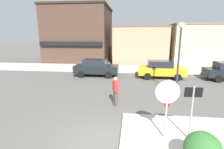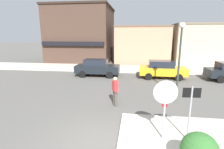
{
  "view_description": "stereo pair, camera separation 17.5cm",
  "coord_description": "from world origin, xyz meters",
  "px_view_note": "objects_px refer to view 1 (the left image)",
  "views": [
    {
      "loc": [
        0.84,
        -5.37,
        3.76
      ],
      "look_at": [
        -0.27,
        4.5,
        1.5
      ],
      "focal_mm": 28.0,
      "sensor_mm": 36.0,
      "label": 1
    },
    {
      "loc": [
        1.01,
        -5.34,
        3.76
      ],
      "look_at": [
        -0.27,
        4.5,
        1.5
      ],
      "focal_mm": 28.0,
      "sensor_mm": 36.0,
      "label": 2
    }
  ],
  "objects_px": {
    "one_way_sign": "(192,108)",
    "stop_sign": "(167,102)",
    "parked_car_second": "(161,69)",
    "parked_car_nearest": "(96,67)",
    "lamp_post": "(180,48)",
    "pedestrian_crossing_near": "(115,90)"
  },
  "relations": [
    {
      "from": "one_way_sign",
      "to": "stop_sign",
      "type": "bearing_deg",
      "value": -178.71
    },
    {
      "from": "parked_car_second",
      "to": "one_way_sign",
      "type": "bearing_deg",
      "value": -93.04
    },
    {
      "from": "parked_car_nearest",
      "to": "parked_car_second",
      "type": "bearing_deg",
      "value": -1.13
    },
    {
      "from": "stop_sign",
      "to": "parked_car_nearest",
      "type": "bearing_deg",
      "value": 114.53
    },
    {
      "from": "one_way_sign",
      "to": "lamp_post",
      "type": "xyz_separation_m",
      "value": [
        0.81,
        5.29,
        1.63
      ]
    },
    {
      "from": "lamp_post",
      "to": "pedestrian_crossing_near",
      "type": "relative_size",
      "value": 2.82
    },
    {
      "from": "one_way_sign",
      "to": "pedestrian_crossing_near",
      "type": "relative_size",
      "value": 1.3
    },
    {
      "from": "one_way_sign",
      "to": "parked_car_second",
      "type": "xyz_separation_m",
      "value": [
        0.52,
        9.73,
        -0.52
      ]
    },
    {
      "from": "one_way_sign",
      "to": "parked_car_nearest",
      "type": "bearing_deg",
      "value": 118.53
    },
    {
      "from": "one_way_sign",
      "to": "lamp_post",
      "type": "bearing_deg",
      "value": 81.33
    },
    {
      "from": "lamp_post",
      "to": "parked_car_second",
      "type": "xyz_separation_m",
      "value": [
        -0.29,
        4.43,
        -2.15
      ]
    },
    {
      "from": "one_way_sign",
      "to": "parked_car_nearest",
      "type": "distance_m",
      "value": 11.21
    },
    {
      "from": "parked_car_nearest",
      "to": "pedestrian_crossing_near",
      "type": "relative_size",
      "value": 2.49
    },
    {
      "from": "one_way_sign",
      "to": "pedestrian_crossing_near",
      "type": "xyz_separation_m",
      "value": [
        -2.9,
        3.02,
        -0.46
      ]
    },
    {
      "from": "parked_car_second",
      "to": "pedestrian_crossing_near",
      "type": "relative_size",
      "value": 2.5
    },
    {
      "from": "pedestrian_crossing_near",
      "to": "parked_car_nearest",
      "type": "bearing_deg",
      "value": 109.72
    },
    {
      "from": "one_way_sign",
      "to": "parked_car_second",
      "type": "distance_m",
      "value": 9.75
    },
    {
      "from": "lamp_post",
      "to": "pedestrian_crossing_near",
      "type": "height_order",
      "value": "lamp_post"
    },
    {
      "from": "parked_car_nearest",
      "to": "pedestrian_crossing_near",
      "type": "distance_m",
      "value": 7.25
    },
    {
      "from": "parked_car_second",
      "to": "lamp_post",
      "type": "bearing_deg",
      "value": -86.25
    },
    {
      "from": "lamp_post",
      "to": "parked_car_nearest",
      "type": "distance_m",
      "value": 7.95
    },
    {
      "from": "parked_car_nearest",
      "to": "parked_car_second",
      "type": "xyz_separation_m",
      "value": [
        5.87,
        -0.12,
        0.0
      ]
    }
  ]
}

